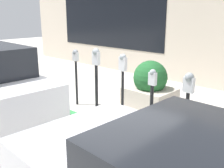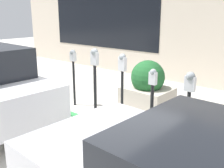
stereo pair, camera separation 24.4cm
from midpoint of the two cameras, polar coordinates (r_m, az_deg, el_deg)
The scene contains 9 objects.
ground_plane at distance 5.80m, azimuth -2.05°, elevation -9.24°, with size 40.00×40.00×0.00m, color beige.
curb_strip at distance 5.74m, azimuth -2.60°, elevation -9.30°, with size 19.00×0.16×0.04m.
building_facade at distance 9.09m, azimuth 17.76°, elevation 11.61°, with size 19.00×0.17×3.85m.
parking_meter_nearest at distance 4.92m, azimuth 15.10°, elevation -1.98°, with size 0.20×0.17×1.39m.
parking_meter_second at distance 5.38m, azimuth 7.50°, elevation -1.50°, with size 0.16×0.13×1.33m.
parking_meter_middle at distance 5.73m, azimuth 1.04°, elevation 2.26°, with size 0.17×0.15×1.56m.
parking_meter_fourth at distance 6.25m, azimuth -4.88°, elevation 3.21°, with size 0.20×0.17×1.61m.
parking_meter_farthest at distance 6.89m, azimuth -9.41°, elevation 3.72°, with size 0.17×0.14×1.49m.
planter_box at distance 7.00m, azimuth 6.75°, elevation -0.39°, with size 1.24×1.00×1.21m.
Camera 2 is at (-3.51, 3.94, 2.41)m, focal length 42.00 mm.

